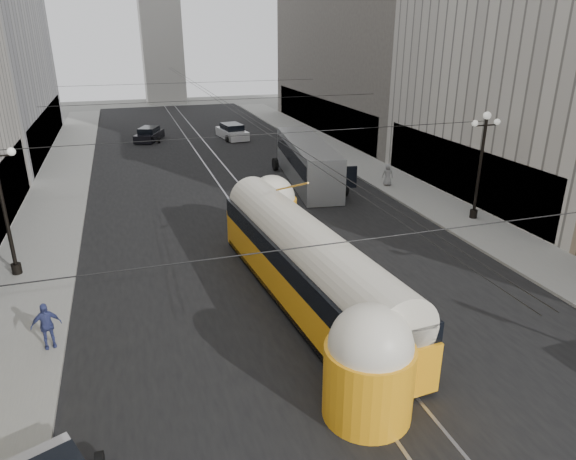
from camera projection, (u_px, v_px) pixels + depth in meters
road at (223, 177)px, 40.58m from camera, size 20.00×85.00×0.02m
sidewalk_left at (64, 177)px, 40.25m from camera, size 4.00×72.00×0.15m
sidewalk_right at (345, 155)px, 47.07m from camera, size 4.00×72.00×0.15m
rail_left at (214, 177)px, 40.37m from camera, size 0.12×85.00×0.04m
rail_right at (232, 176)px, 40.79m from camera, size 0.12×85.00×0.04m
distant_tower at (158, 1)px, 77.28m from camera, size 6.00×6.00×31.36m
lamppost_left_mid at (2, 201)px, 22.77m from camera, size 1.86×0.44×6.37m
lamppost_right_mid at (481, 160)px, 29.94m from camera, size 1.86×0.44×6.37m
catenary at (224, 102)px, 37.58m from camera, size 25.00×72.00×0.23m
streetcar at (306, 263)px, 21.28m from camera, size 3.83×16.81×3.70m
city_bus at (307, 160)px, 38.48m from camera, size 4.20×12.58×3.13m
sedan_white_far at (232, 132)px, 54.50m from camera, size 2.72×5.23×1.58m
sedan_dark_far at (149, 135)px, 53.47m from camera, size 3.41×4.86×1.42m
pedestrian_crossing_b at (374, 388)px, 15.40m from camera, size 0.67×0.82×1.54m
pedestrian_sidewalk_right at (388, 175)px, 37.49m from camera, size 0.92×0.76×1.61m
pedestrian_sidewalk_left at (46, 325)px, 18.20m from camera, size 1.12×0.77×1.75m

